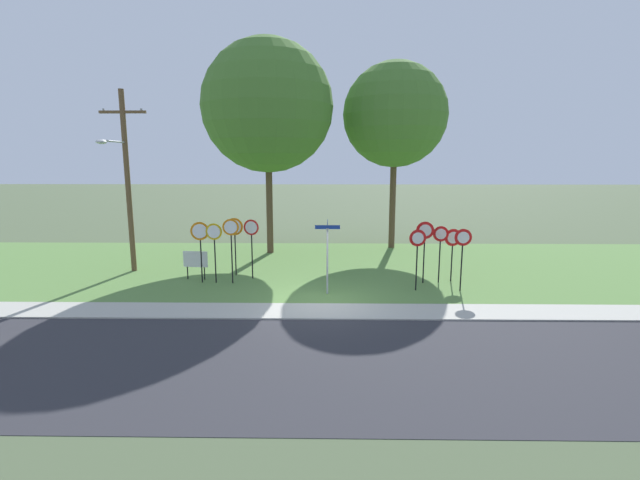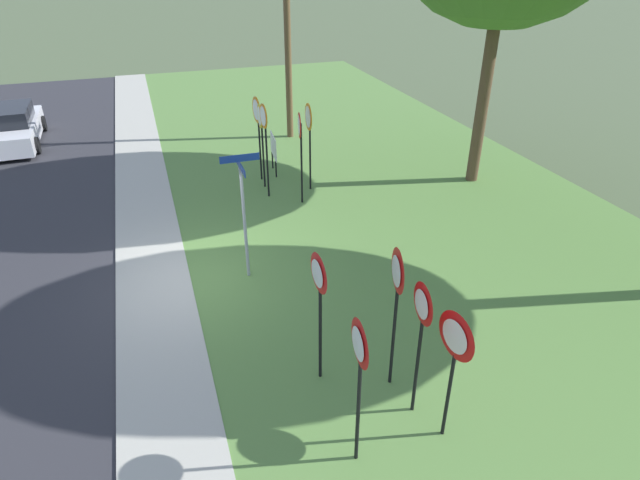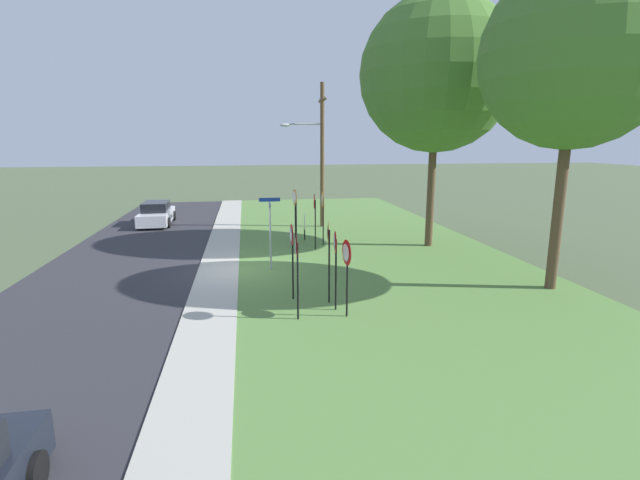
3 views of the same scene
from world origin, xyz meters
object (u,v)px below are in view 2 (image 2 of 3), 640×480
(stop_sign_near_right, at_px, (257,120))
(yield_sign_far_right, at_px, (318,289))
(stop_sign_far_center, at_px, (261,128))
(stop_sign_near_left, at_px, (265,131))
(stop_sign_far_right, at_px, (309,128))
(yield_sign_near_right, at_px, (396,287))
(stop_sign_far_left, at_px, (300,139))
(street_name_post, at_px, (243,207))
(notice_board, at_px, (274,148))
(yield_sign_near_left, at_px, (421,321))
(utility_pole, at_px, (282,12))
(parked_hatchback_near, at_px, (12,128))
(yield_sign_center, at_px, (454,349))
(yield_sign_far_left, at_px, (358,362))

(stop_sign_near_right, relative_size, yield_sign_far_right, 1.06)
(stop_sign_near_right, height_order, stop_sign_far_center, stop_sign_near_right)
(stop_sign_near_left, bearing_deg, stop_sign_far_right, 92.45)
(yield_sign_near_right, bearing_deg, stop_sign_far_left, -174.14)
(yield_sign_near_right, distance_m, street_name_post, 4.38)
(stop_sign_far_center, height_order, notice_board, stop_sign_far_center)
(stop_sign_near_right, bearing_deg, notice_board, 122.39)
(stop_sign_far_center, xyz_separation_m, yield_sign_near_left, (9.51, 0.17, -0.05))
(stop_sign_near_left, distance_m, yield_sign_far_right, 7.65)
(stop_sign_near_right, distance_m, utility_pole, 4.94)
(stop_sign_far_center, relative_size, utility_pole, 0.31)
(notice_board, bearing_deg, yield_sign_near_right, 2.81)
(yield_sign_near_left, relative_size, notice_board, 1.95)
(utility_pole, relative_size, parked_hatchback_near, 1.84)
(stop_sign_near_left, xyz_separation_m, yield_sign_center, (9.37, 0.44, -0.29))
(yield_sign_far_right, xyz_separation_m, notice_board, (-9.33, 1.59, -1.01))
(stop_sign_far_right, distance_m, yield_sign_near_left, 8.98)
(stop_sign_far_right, relative_size, utility_pole, 0.32)
(stop_sign_near_right, height_order, stop_sign_far_left, stop_sign_far_left)
(stop_sign_near_left, relative_size, stop_sign_near_right, 1.05)
(notice_board, bearing_deg, stop_sign_near_right, -47.84)
(yield_sign_far_right, distance_m, parked_hatchback_near, 16.70)
(street_name_post, bearing_deg, stop_sign_near_left, 160.08)
(stop_sign_near_left, xyz_separation_m, stop_sign_far_center, (-0.72, 0.05, -0.14))
(stop_sign_near_left, distance_m, notice_board, 2.19)
(stop_sign_far_left, distance_m, parked_hatchback_near, 12.04)
(stop_sign_far_right, relative_size, parked_hatchback_near, 0.59)
(stop_sign_far_left, bearing_deg, stop_sign_far_right, 159.64)
(yield_sign_near_right, distance_m, parked_hatchback_near, 17.64)
(stop_sign_near_left, bearing_deg, yield_sign_far_left, -8.77)
(yield_sign_near_right, height_order, yield_sign_far_left, yield_sign_near_right)
(yield_sign_far_left, height_order, street_name_post, street_name_post)
(yield_sign_center, bearing_deg, stop_sign_near_left, 174.47)
(stop_sign_far_left, height_order, yield_sign_near_right, yield_sign_near_right)
(yield_sign_near_right, height_order, parked_hatchback_near, yield_sign_near_right)
(yield_sign_near_right, bearing_deg, parked_hatchback_near, -142.06)
(yield_sign_center, distance_m, street_name_post, 5.66)
(stop_sign_far_center, distance_m, yield_sign_center, 10.10)
(stop_sign_far_left, distance_m, yield_sign_near_left, 8.09)
(stop_sign_far_center, relative_size, notice_board, 2.05)
(street_name_post, bearing_deg, stop_sign_far_left, 145.47)
(stop_sign_far_center, relative_size, yield_sign_far_left, 1.02)
(stop_sign_far_left, bearing_deg, street_name_post, -23.02)
(stop_sign_near_right, relative_size, yield_sign_center, 1.14)
(stop_sign_near_left, height_order, utility_pole, utility_pole)
(yield_sign_near_right, bearing_deg, yield_sign_far_right, -104.24)
(stop_sign_far_center, bearing_deg, parked_hatchback_near, -128.44)
(yield_sign_near_left, xyz_separation_m, yield_sign_far_left, (0.57, -1.21, 0.06))
(stop_sign_far_right, bearing_deg, notice_board, -152.86)
(parked_hatchback_near, bearing_deg, yield_sign_near_right, 25.45)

